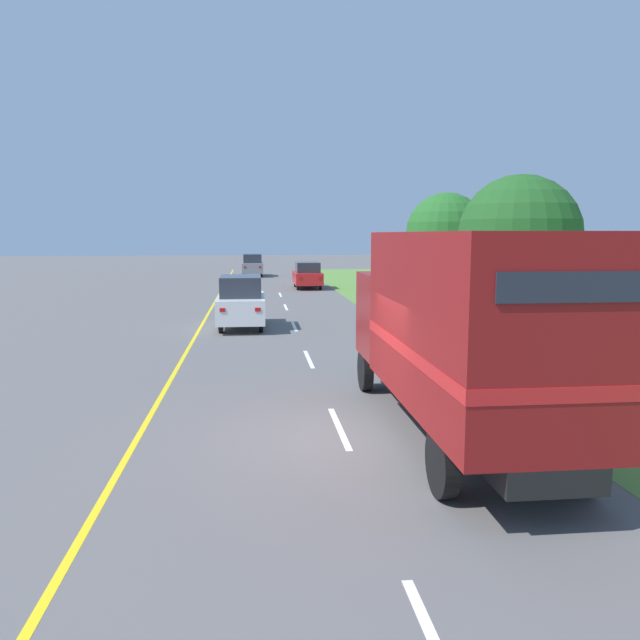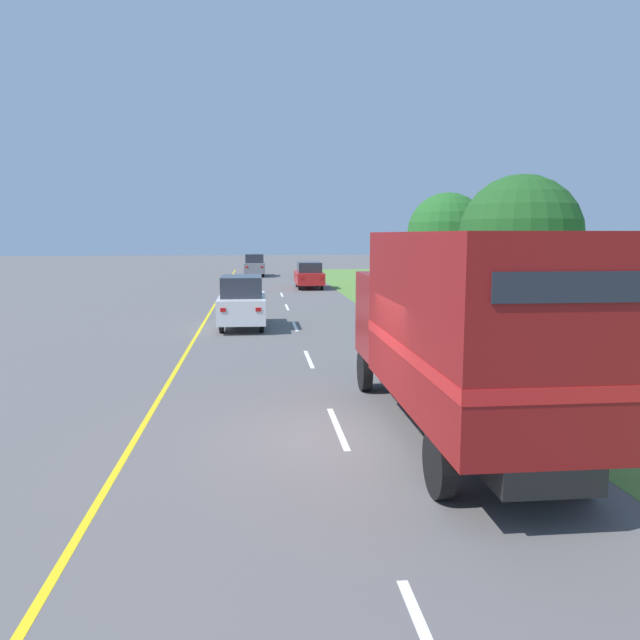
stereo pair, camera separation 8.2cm
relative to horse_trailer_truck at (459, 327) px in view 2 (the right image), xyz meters
name	(u,v)px [view 2 (the right image)]	position (x,y,z in m)	size (l,w,h in m)	color
ground_plane	(342,437)	(-2.02, 0.31, -2.04)	(200.00, 200.00, 0.00)	#5B5959
grass_shoulder	(558,307)	(11.68, 19.52, -2.03)	(20.00, 69.97, 0.01)	#568438
edge_line_yellow	(211,311)	(-5.72, 19.52, -2.03)	(0.12, 69.97, 0.01)	yellow
centre_dash_near	(338,428)	(-2.02, 0.87, -2.03)	(0.12, 2.60, 0.01)	white
centre_dash_mid_a	(309,359)	(-2.02, 7.47, -2.03)	(0.12, 2.60, 0.01)	white
centre_dash_mid_b	(295,326)	(-2.02, 14.07, -2.03)	(0.12, 2.60, 0.01)	white
centre_dash_far	(287,307)	(-2.02, 20.67, -2.03)	(0.12, 2.60, 0.01)	white
centre_dash_farthest	(282,295)	(-2.02, 27.27, -2.03)	(0.12, 2.60, 0.01)	white
horse_trailer_truck	(459,327)	(0.00, 0.00, 0.00)	(2.40, 8.12, 3.68)	black
lead_car_white	(242,302)	(-4.11, 13.97, -1.02)	(1.80, 4.21, 2.04)	black
lead_car_red_ahead	(309,275)	(0.00, 31.55, -1.13)	(1.80, 4.07, 1.78)	black
lead_car_grey_ahead	(255,265)	(-3.70, 44.45, -1.06)	(1.80, 4.51, 1.94)	black
highway_sign	(536,296)	(4.87, 7.51, -0.25)	(2.20, 0.09, 2.87)	#9E9EA3
roadside_tree_near	(520,236)	(6.38, 12.30, 1.55)	(4.56, 4.56, 5.87)	brown
roadside_tree_mid	(447,233)	(5.70, 19.21, 1.66)	(3.85, 3.85, 5.64)	brown
delineator_post	(506,366)	(2.44, 3.69, -1.53)	(0.08, 0.08, 0.95)	white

